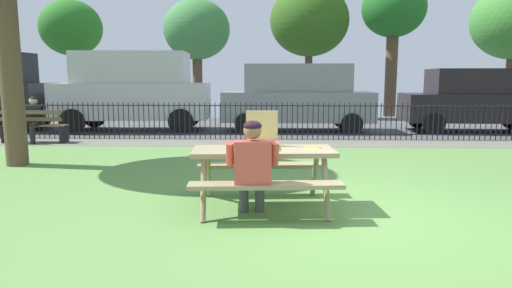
# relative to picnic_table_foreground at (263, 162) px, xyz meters

# --- Properties ---
(ground) EXTENTS (28.00, 10.85, 0.02)m
(ground) POSITION_rel_picnic_table_foreground_xyz_m (1.03, 1.09, -0.61)
(ground) COLOR #618F46
(cobblestone_walkway) EXTENTS (28.00, 1.40, 0.01)m
(cobblestone_walkway) POSITION_rel_picnic_table_foreground_xyz_m (1.03, 5.81, -0.60)
(cobblestone_walkway) COLOR slate
(street_asphalt) EXTENTS (28.00, 6.85, 0.01)m
(street_asphalt) POSITION_rel_picnic_table_foreground_xyz_m (1.03, 9.94, -0.60)
(street_asphalt) COLOR #515154
(picnic_table_foreground) EXTENTS (1.90, 1.60, 0.79)m
(picnic_table_foreground) POSITION_rel_picnic_table_foreground_xyz_m (0.00, 0.00, 0.00)
(picnic_table_foreground) COLOR #968763
(picnic_table_foreground) RESTS_ON ground
(pizza_box_open) EXTENTS (0.42, 0.48, 0.47)m
(pizza_box_open) POSITION_rel_picnic_table_foreground_xyz_m (-0.03, 0.12, 0.26)
(pizza_box_open) COLOR tan
(pizza_box_open) RESTS_ON picnic_table_foreground
(pizza_slice_on_table) EXTENTS (0.25, 0.28, 0.02)m
(pizza_slice_on_table) POSITION_rel_picnic_table_foreground_xyz_m (0.62, 0.04, 0.18)
(pizza_slice_on_table) COLOR #F3CB59
(pizza_slice_on_table) RESTS_ON picnic_table_foreground
(adult_at_table) EXTENTS (0.62, 0.61, 1.19)m
(adult_at_table) POSITION_rel_picnic_table_foreground_xyz_m (-0.12, -0.51, 0.06)
(adult_at_table) COLOR #464646
(adult_at_table) RESTS_ON ground
(iron_fence_streetside) EXTENTS (22.45, 0.03, 1.00)m
(iron_fence_streetside) POSITION_rel_picnic_table_foreground_xyz_m (1.03, 6.51, -0.09)
(iron_fence_streetside) COLOR black
(iron_fence_streetside) RESTS_ON ground
(park_bench_left) EXTENTS (1.60, 0.47, 0.85)m
(park_bench_left) POSITION_rel_picnic_table_foreground_xyz_m (-6.03, 5.68, -0.18)
(park_bench_left) COLOR brown
(park_bench_left) RESTS_ON ground
(person_on_park_bench) EXTENTS (0.62, 0.61, 1.19)m
(person_on_park_bench) POSITION_rel_picnic_table_foreground_xyz_m (-6.05, 5.70, 0.06)
(person_on_park_bench) COLOR black
(person_on_park_bench) RESTS_ON ground
(parked_car_left) EXTENTS (4.81, 2.30, 2.46)m
(parked_car_left) POSITION_rel_picnic_table_foreground_xyz_m (-4.23, 8.42, 0.71)
(parked_car_left) COLOR #BAB9BC
(parked_car_left) RESTS_ON ground
(parked_car_center) EXTENTS (4.61, 1.98, 2.08)m
(parked_car_center) POSITION_rel_picnic_table_foreground_xyz_m (0.92, 8.42, 0.50)
(parked_car_center) COLOR gray
(parked_car_center) RESTS_ON ground
(parked_car_right) EXTENTS (4.50, 2.11, 1.94)m
(parked_car_right) POSITION_rel_picnic_table_foreground_xyz_m (6.41, 8.42, 0.41)
(parked_car_right) COLOR black
(parked_car_right) RESTS_ON ground
(far_tree_left) EXTENTS (2.65, 2.65, 5.01)m
(far_tree_left) POSITION_rel_picnic_table_foreground_xyz_m (-8.62, 14.08, 3.14)
(far_tree_left) COLOR brown
(far_tree_left) RESTS_ON ground
(far_tree_midleft) EXTENTS (2.85, 2.85, 5.01)m
(far_tree_midleft) POSITION_rel_picnic_table_foreground_xyz_m (-3.12, 14.08, 3.08)
(far_tree_midleft) COLOR brown
(far_tree_midleft) RESTS_ON ground
(far_tree_center) EXTENTS (3.36, 3.36, 5.59)m
(far_tree_center) POSITION_rel_picnic_table_foreground_xyz_m (1.72, 14.08, 3.46)
(far_tree_center) COLOR brown
(far_tree_center) RESTS_ON ground
(far_tree_midright) EXTENTS (2.69, 2.69, 5.78)m
(far_tree_midright) POSITION_rel_picnic_table_foreground_xyz_m (5.26, 14.08, 3.84)
(far_tree_midright) COLOR brown
(far_tree_midright) RESTS_ON ground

